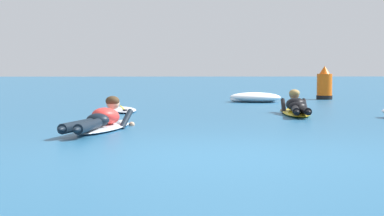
% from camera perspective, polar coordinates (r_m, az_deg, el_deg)
% --- Properties ---
extents(ground_plane, '(120.00, 120.00, 0.00)m').
position_cam_1_polar(ground_plane, '(16.47, 0.37, 0.41)').
color(ground_plane, '#235B84').
extents(surfer_near, '(0.92, 2.53, 0.53)m').
position_cam_1_polar(surfer_near, '(9.33, -8.25, -1.18)').
color(surfer_near, silver).
rests_on(surfer_near, ground).
extents(surfer_far, '(0.78, 2.67, 0.55)m').
position_cam_1_polar(surfer_far, '(12.66, 9.52, 0.01)').
color(surfer_far, yellow).
rests_on(surfer_far, ground).
extents(drifting_surfboard, '(0.84, 2.00, 0.16)m').
position_cam_1_polar(drifting_surfboard, '(13.60, -6.37, -0.14)').
color(drifting_surfboard, silver).
rests_on(drifting_surfboard, ground).
extents(whitewater_front, '(1.63, 1.30, 0.27)m').
position_cam_1_polar(whitewater_front, '(17.26, 5.80, 0.96)').
color(whitewater_front, white).
rests_on(whitewater_front, ground).
extents(channel_marker_buoy, '(0.48, 0.48, 1.01)m').
position_cam_1_polar(channel_marker_buoy, '(19.15, 12.02, 1.97)').
color(channel_marker_buoy, '#EA5B0F').
rests_on(channel_marker_buoy, ground).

